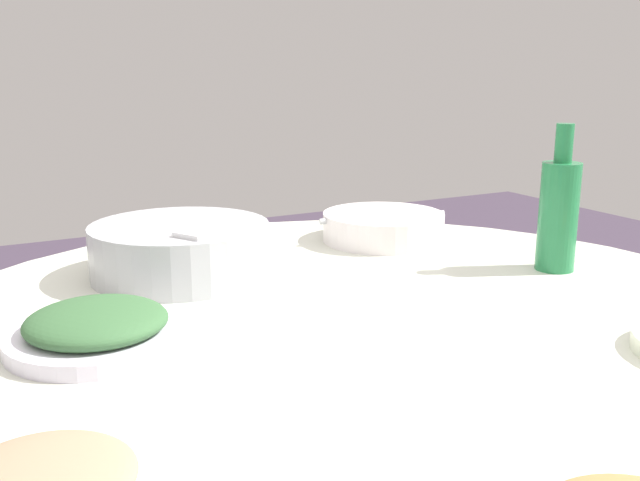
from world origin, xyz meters
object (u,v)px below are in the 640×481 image
at_px(soup_bowl, 383,228).
at_px(dish_greens, 97,328).
at_px(round_dining_table, 358,393).
at_px(green_bottle, 558,212).
at_px(rice_bowl, 181,249).

distance_m(soup_bowl, dish_greens, 0.71).
height_order(round_dining_table, soup_bowl, soup_bowl).
bearing_deg(green_bottle, rice_bowl, -24.92).
relative_size(rice_bowl, green_bottle, 1.19).
height_order(soup_bowl, green_bottle, green_bottle).
distance_m(round_dining_table, dish_greens, 0.38).
bearing_deg(dish_greens, soup_bowl, -154.67).
relative_size(round_dining_table, dish_greens, 5.82).
bearing_deg(round_dining_table, rice_bowl, -66.35).
xyz_separation_m(soup_bowl, dish_greens, (0.64, 0.30, -0.00)).
bearing_deg(rice_bowl, dish_greens, 53.12).
height_order(dish_greens, green_bottle, green_bottle).
bearing_deg(round_dining_table, dish_greens, -14.31).
relative_size(rice_bowl, dish_greens, 1.31).
distance_m(rice_bowl, green_bottle, 0.66).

